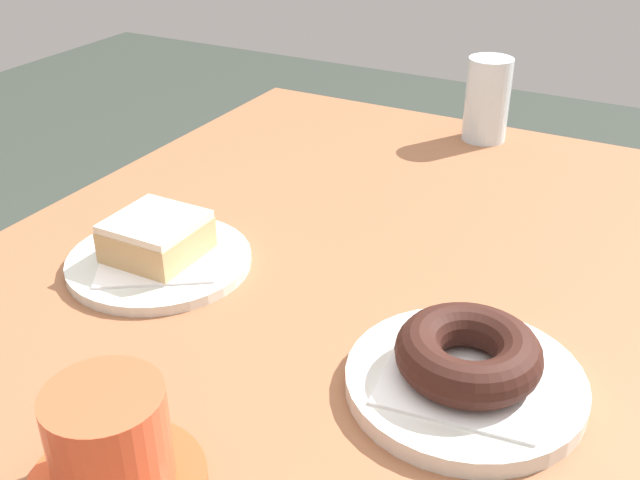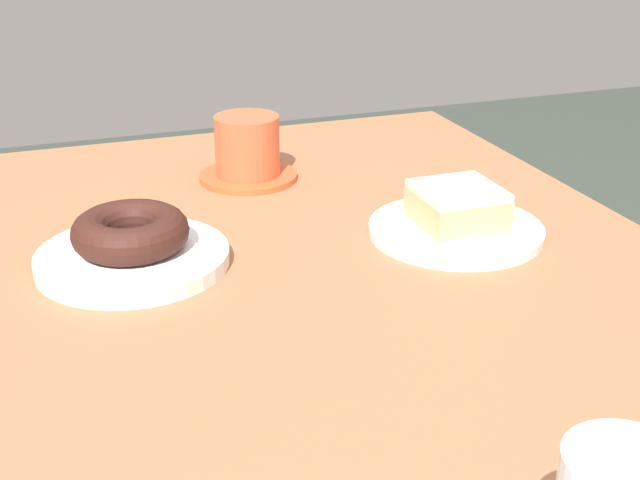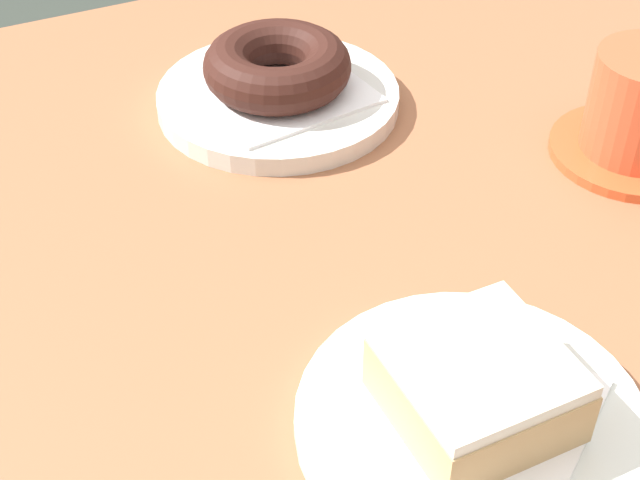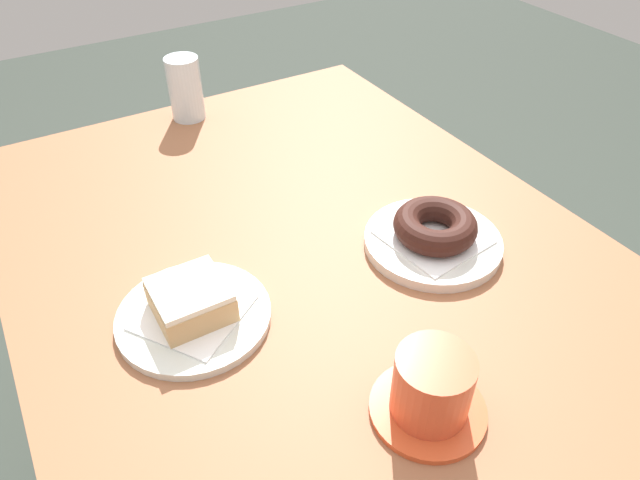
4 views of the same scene
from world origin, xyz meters
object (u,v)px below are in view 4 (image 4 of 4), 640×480
Objects in this scene: donut_glazed_square at (191,299)px; donut_chocolate_ring at (435,226)px; plate_chocolate_ring at (433,242)px; plate_glazed_square at (194,316)px; water_glass at (183,89)px; coffee_cup at (432,389)px.

donut_chocolate_ring is at bearing 83.48° from donut_glazed_square.
plate_chocolate_ring is 1.02× the size of plate_glazed_square.
donut_glazed_square reaches higher than plate_glazed_square.
plate_chocolate_ring is at bearing 16.34° from water_glass.
plate_chocolate_ring is 1.63× the size of water_glass.
plate_glazed_square is (-0.04, -0.35, -0.00)m from plate_chocolate_ring.
plate_glazed_square is 0.55m from water_glass.
donut_glazed_square is 0.73× the size of water_glass.
coffee_cup is at bearing -1.35° from water_glass.
plate_chocolate_ring is at bearing 0.00° from donut_chocolate_ring.
plate_chocolate_ring is 0.03m from donut_chocolate_ring.
water_glass is 0.78m from coffee_cup.
plate_chocolate_ring is 1.66× the size of donut_chocolate_ring.
plate_glazed_square is at bearing -146.73° from coffee_cup.
donut_chocolate_ring is at bearing 83.48° from plate_glazed_square.
donut_glazed_square is at bearing -146.73° from coffee_cup.
water_glass reaches higher than plate_glazed_square.
plate_glazed_square is 0.03m from donut_glazed_square.
donut_glazed_square is at bearing -96.52° from donut_chocolate_ring.
donut_chocolate_ring and donut_glazed_square have the same top height.
water_glass is (-0.52, 0.19, 0.03)m from donut_glazed_square.
donut_chocolate_ring reaches higher than plate_glazed_square.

